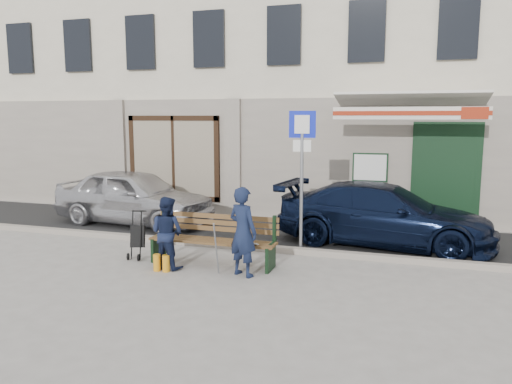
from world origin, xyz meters
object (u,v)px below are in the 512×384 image
at_px(car_navy, 384,215).
at_px(stroller, 138,238).
at_px(car_silver, 134,197).
at_px(parking_sign, 302,158).
at_px(bench, 210,240).
at_px(man, 243,232).
at_px(woman, 167,233).

relative_size(car_navy, stroller, 4.93).
distance_m(car_silver, stroller, 3.22).
height_order(car_navy, stroller, car_navy).
relative_size(car_silver, parking_sign, 1.47).
distance_m(bench, man, 0.97).
distance_m(parking_sign, stroller, 3.57).
xyz_separation_m(parking_sign, bench, (-1.42, -1.33, -1.46)).
distance_m(car_silver, man, 5.08).
distance_m(man, woman, 1.46).
bearing_deg(parking_sign, man, -113.58).
relative_size(bench, stroller, 2.61).
height_order(car_navy, parking_sign, parking_sign).
height_order(woman, stroller, woman).
relative_size(man, woman, 1.18).
height_order(car_silver, car_navy, car_silver).
relative_size(car_navy, woman, 3.44).
bearing_deg(parking_sign, woman, -143.69).
bearing_deg(bench, stroller, -178.02).
bearing_deg(car_navy, stroller, 126.51).
bearing_deg(car_silver, bench, -123.26).
height_order(car_silver, stroller, car_silver).
height_order(parking_sign, woman, parking_sign).
bearing_deg(car_silver, man, -121.51).
height_order(man, woman, man).
relative_size(car_navy, parking_sign, 1.59).
distance_m(car_silver, bench, 4.18).
distance_m(parking_sign, woman, 3.01).
bearing_deg(car_silver, stroller, -141.42).
bearing_deg(car_navy, woman, 135.94).
relative_size(parking_sign, man, 1.82).
distance_m(car_navy, bench, 3.85).
bearing_deg(woman, man, -169.75).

